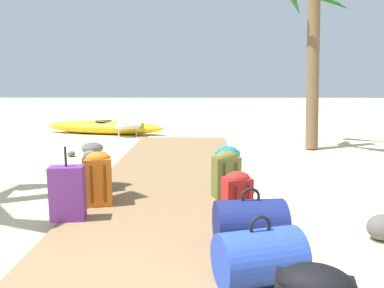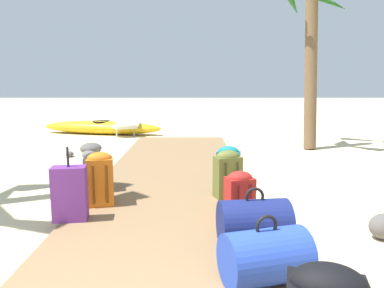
{
  "view_description": "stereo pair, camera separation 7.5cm",
  "coord_description": "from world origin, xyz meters",
  "views": [
    {
      "loc": [
        0.35,
        -0.77,
        1.46
      ],
      "look_at": [
        0.28,
        4.72,
        0.55
      ],
      "focal_mm": 35.13,
      "sensor_mm": 36.0,
      "label": 1
    },
    {
      "loc": [
        0.28,
        -0.77,
        1.46
      ],
      "look_at": [
        0.28,
        4.72,
        0.55
      ],
      "focal_mm": 35.13,
      "sensor_mm": 36.0,
      "label": 2
    }
  ],
  "objects": [
    {
      "name": "backpack_red",
      "position": [
        0.76,
        2.93,
        0.34
      ],
      "size": [
        0.32,
        0.28,
        0.49
      ],
      "color": "red",
      "rests_on": "boardwalk"
    },
    {
      "name": "backpack_olive",
      "position": [
        0.7,
        3.61,
        0.38
      ],
      "size": [
        0.35,
        0.29,
        0.58
      ],
      "color": "olive",
      "rests_on": "boardwalk"
    },
    {
      "name": "ground_plane",
      "position": [
        0.0,
        3.43,
        0.0
      ],
      "size": [
        60.0,
        60.0,
        0.0
      ],
      "primitive_type": "plane",
      "color": "beige"
    },
    {
      "name": "boardwalk",
      "position": [
        0.0,
        4.29,
        0.04
      ],
      "size": [
        2.07,
        8.58,
        0.08
      ],
      "primitive_type": "cube",
      "color": "olive",
      "rests_on": "ground"
    },
    {
      "name": "duffel_bag_blue",
      "position": [
        0.78,
        1.65,
        0.27
      ],
      "size": [
        0.67,
        0.53,
        0.5
      ],
      "color": "#2847B7",
      "rests_on": "boardwalk"
    },
    {
      "name": "backpack_orange",
      "position": [
        -0.76,
        3.33,
        0.4
      ],
      "size": [
        0.33,
        0.28,
        0.61
      ],
      "color": "orange",
      "rests_on": "boardwalk"
    },
    {
      "name": "duffel_bag_navy",
      "position": [
        0.8,
        2.26,
        0.28
      ],
      "size": [
        0.63,
        0.47,
        0.51
      ],
      "color": "navy",
      "rests_on": "boardwalk"
    },
    {
      "name": "rock_left_mid",
      "position": [
        -2.13,
        6.47,
        0.06
      ],
      "size": [
        0.16,
        0.2,
        0.11
      ],
      "primitive_type": "ellipsoid",
      "rotation": [
        0.0,
        0.0,
        1.63
      ],
      "color": "#5B5651",
      "rests_on": "ground"
    },
    {
      "name": "lounge_chair",
      "position": [
        -1.69,
        9.6,
        0.33
      ],
      "size": [
        1.2,
        1.65,
        0.79
      ],
      "color": "white",
      "rests_on": "ground"
    },
    {
      "name": "suitcase_purple",
      "position": [
        -0.95,
        2.86,
        0.36
      ],
      "size": [
        0.36,
        0.24,
        0.75
      ],
      "color": "#6B2D84",
      "rests_on": "boardwalk"
    },
    {
      "name": "kayak",
      "position": [
        -2.27,
        9.74,
        0.19
      ],
      "size": [
        3.56,
        1.37,
        0.38
      ],
      "color": "gold",
      "rests_on": "ground"
    },
    {
      "name": "palm_tree_far_right",
      "position": [
        2.87,
        7.57,
        2.99
      ],
      "size": [
        1.96,
        1.98,
        3.9
      ],
      "color": "brown",
      "rests_on": "ground"
    },
    {
      "name": "rock_left_far",
      "position": [
        -1.72,
        6.32,
        0.08
      ],
      "size": [
        0.35,
        0.35,
        0.15
      ],
      "primitive_type": "ellipsoid",
      "rotation": [
        0.0,
        0.0,
        2.34
      ],
      "color": "slate",
      "rests_on": "ground"
    },
    {
      "name": "backpack_grey",
      "position": [
        -0.94,
        3.9,
        0.34
      ],
      "size": [
        0.37,
        0.3,
        0.5
      ],
      "color": "slate",
      "rests_on": "boardwalk"
    },
    {
      "name": "rock_left_near",
      "position": [
        -1.79,
        6.78,
        0.12
      ],
      "size": [
        0.53,
        0.58,
        0.23
      ],
      "primitive_type": "ellipsoid",
      "rotation": [
        0.0,
        0.0,
        0.21
      ],
      "color": "#5B5651",
      "rests_on": "ground"
    },
    {
      "name": "backpack_teal",
      "position": [
        0.76,
        4.13,
        0.36
      ],
      "size": [
        0.34,
        0.29,
        0.54
      ],
      "color": "#197A7F",
      "rests_on": "boardwalk"
    }
  ]
}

